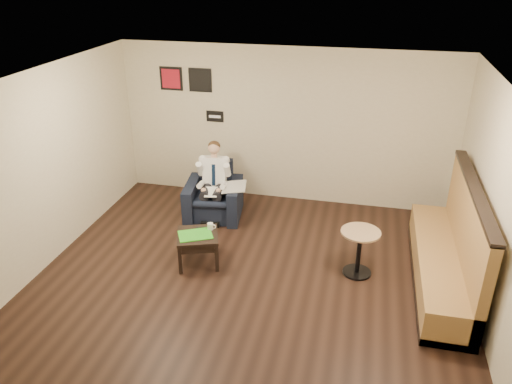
% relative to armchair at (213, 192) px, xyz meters
% --- Properties ---
extents(ground, '(6.00, 6.00, 0.00)m').
position_rel_armchair_xyz_m(ground, '(1.06, -2.00, -0.45)').
color(ground, black).
rests_on(ground, ground).
extents(wall_back, '(6.00, 0.02, 2.80)m').
position_rel_armchair_xyz_m(wall_back, '(1.06, 1.00, 0.95)').
color(wall_back, beige).
rests_on(wall_back, ground).
extents(wall_front, '(6.00, 0.02, 2.80)m').
position_rel_armchair_xyz_m(wall_front, '(1.06, -5.00, 0.95)').
color(wall_front, beige).
rests_on(wall_front, ground).
extents(wall_left, '(0.02, 6.00, 2.80)m').
position_rel_armchair_xyz_m(wall_left, '(-1.94, -2.00, 0.95)').
color(wall_left, beige).
rests_on(wall_left, ground).
extents(wall_right, '(0.02, 6.00, 2.80)m').
position_rel_armchair_xyz_m(wall_right, '(4.06, -2.00, 0.95)').
color(wall_right, beige).
rests_on(wall_right, ground).
extents(ceiling, '(6.00, 6.00, 0.02)m').
position_rel_armchair_xyz_m(ceiling, '(1.06, -2.00, 2.35)').
color(ceiling, white).
rests_on(ceiling, wall_back).
extents(seating_sign, '(0.32, 0.02, 0.20)m').
position_rel_armchair_xyz_m(seating_sign, '(-0.24, 0.98, 1.05)').
color(seating_sign, black).
rests_on(seating_sign, wall_back).
extents(art_print_left, '(0.42, 0.03, 0.42)m').
position_rel_armchair_xyz_m(art_print_left, '(-1.04, 0.98, 1.70)').
color(art_print_left, '#B61628').
rests_on(art_print_left, wall_back).
extents(art_print_right, '(0.42, 0.03, 0.42)m').
position_rel_armchair_xyz_m(art_print_right, '(-0.49, 0.98, 1.70)').
color(art_print_right, black).
rests_on(art_print_right, wall_back).
extents(armchair, '(1.06, 1.06, 0.91)m').
position_rel_armchair_xyz_m(armchair, '(0.00, 0.00, 0.00)').
color(armchair, black).
rests_on(armchair, ground).
extents(seated_man, '(0.71, 0.96, 1.24)m').
position_rel_armchair_xyz_m(seated_man, '(0.02, -0.12, 0.17)').
color(seated_man, white).
rests_on(seated_man, armchair).
extents(lap_papers, '(0.26, 0.33, 0.01)m').
position_rel_armchair_xyz_m(lap_papers, '(0.03, -0.21, 0.10)').
color(lap_papers, white).
rests_on(lap_papers, seated_man).
extents(newspaper, '(0.48, 0.56, 0.01)m').
position_rel_armchair_xyz_m(newspaper, '(0.39, -0.05, 0.16)').
color(newspaper, silver).
rests_on(newspaper, armchair).
extents(side_table, '(0.75, 0.75, 0.48)m').
position_rel_armchair_xyz_m(side_table, '(0.22, -1.48, -0.21)').
color(side_table, black).
rests_on(side_table, ground).
extents(green_folder, '(0.58, 0.52, 0.01)m').
position_rel_armchair_xyz_m(green_folder, '(0.20, -1.51, 0.03)').
color(green_folder, green).
rests_on(green_folder, side_table).
extents(coffee_mug, '(0.11, 0.11, 0.10)m').
position_rel_armchair_xyz_m(coffee_mug, '(0.36, -1.30, 0.08)').
color(coffee_mug, white).
rests_on(coffee_mug, side_table).
extents(smartphone, '(0.16, 0.10, 0.01)m').
position_rel_armchair_xyz_m(smartphone, '(0.22, -1.30, 0.03)').
color(smartphone, black).
rests_on(smartphone, side_table).
extents(banquette, '(0.67, 2.82, 1.44)m').
position_rel_armchair_xyz_m(banquette, '(3.65, -1.18, 0.27)').
color(banquette, olive).
rests_on(banquette, ground).
extents(cafe_table, '(0.66, 0.66, 0.69)m').
position_rel_armchair_xyz_m(cafe_table, '(2.54, -1.24, -0.11)').
color(cafe_table, '#A47F59').
rests_on(cafe_table, ground).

